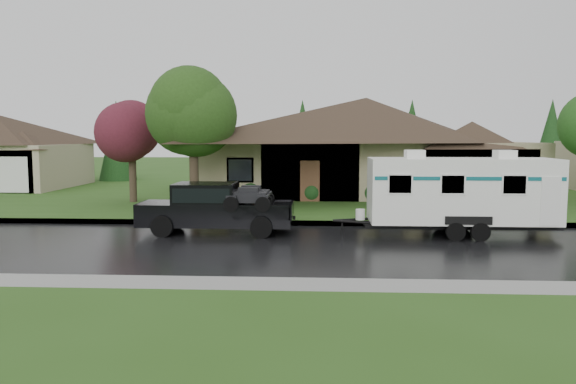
# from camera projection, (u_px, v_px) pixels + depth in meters

# --- Properties ---
(ground) EXTENTS (140.00, 140.00, 0.00)m
(ground) POSITION_uv_depth(u_px,v_px,m) (341.00, 236.00, 19.88)
(ground) COLOR #2E551A
(ground) RESTS_ON ground
(road) EXTENTS (140.00, 8.00, 0.01)m
(road) POSITION_uv_depth(u_px,v_px,m) (343.00, 247.00, 17.90)
(road) COLOR black
(road) RESTS_ON ground
(curb) EXTENTS (140.00, 0.50, 0.15)m
(curb) POSITION_uv_depth(u_px,v_px,m) (339.00, 224.00, 22.11)
(curb) COLOR gray
(curb) RESTS_ON ground
(lawn) EXTENTS (140.00, 26.00, 0.15)m
(lawn) POSITION_uv_depth(u_px,v_px,m) (331.00, 191.00, 34.78)
(lawn) COLOR #2E551A
(lawn) RESTS_ON ground
(house_main) EXTENTS (19.44, 10.80, 6.90)m
(house_main) POSITION_uv_depth(u_px,v_px,m) (371.00, 134.00, 33.14)
(house_main) COLOR gray
(house_main) RESTS_ON lawn
(tree_left_green) EXTENTS (3.92, 3.92, 6.49)m
(tree_left_green) POSITION_uv_depth(u_px,v_px,m) (193.00, 111.00, 25.86)
(tree_left_green) COLOR #382B1E
(tree_left_green) RESTS_ON lawn
(tree_red) EXTENTS (3.08, 3.08, 5.09)m
(tree_red) POSITION_uv_depth(u_px,v_px,m) (132.00, 133.00, 28.36)
(tree_red) COLOR #382B1E
(tree_red) RESTS_ON lawn
(shrub_row) EXTENTS (13.60, 1.00, 1.00)m
(shrub_row) POSITION_uv_depth(u_px,v_px,m) (373.00, 191.00, 28.95)
(shrub_row) COLOR #143814
(shrub_row) RESTS_ON lawn
(pickup_truck) EXTENTS (5.48, 2.08, 1.83)m
(pickup_truck) POSITION_uv_depth(u_px,v_px,m) (213.00, 207.00, 20.24)
(pickup_truck) COLOR black
(pickup_truck) RESTS_ON ground
(travel_trailer) EXTENTS (6.75, 2.37, 3.03)m
(travel_trailer) POSITION_uv_depth(u_px,v_px,m) (461.00, 191.00, 19.70)
(travel_trailer) COLOR white
(travel_trailer) RESTS_ON ground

